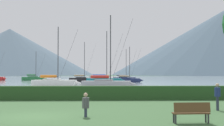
{
  "coord_description": "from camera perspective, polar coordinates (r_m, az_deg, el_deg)",
  "views": [
    {
      "loc": [
        3.52,
        -17.57,
        2.26
      ],
      "look_at": [
        5.62,
        44.56,
        4.2
      ],
      "focal_mm": 53.46,
      "sensor_mm": 36.0,
      "label": 1
    }
  ],
  "objects": [
    {
      "name": "sailboat_slip_4",
      "position": [
        49.89,
        -0.83,
        -3.58
      ],
      "size": [
        8.45,
        3.37,
        11.02
      ],
      "rotation": [
        0.0,
        0.0,
        -0.13
      ],
      "color": "#9E9EA3",
      "rests_on": "harbor_water"
    },
    {
      "name": "sailboat_slip_11",
      "position": [
        84.52,
        2.74,
        -2.91
      ],
      "size": [
        7.39,
        2.96,
        9.05
      ],
      "rotation": [
        0.0,
        0.0,
        -0.13
      ],
      "color": "navy",
      "rests_on": "harbor_water"
    },
    {
      "name": "person_seated_viewer",
      "position": [
        17.44,
        -4.53,
        -6.95
      ],
      "size": [
        0.36,
        0.57,
        1.25
      ],
      "rotation": [
        0.0,
        0.0,
        0.09
      ],
      "color": "#2D3347",
      "rests_on": "ground_plane"
    },
    {
      "name": "distant_hill_west_ridge",
      "position": [
        389.85,
        -17.13,
        1.8
      ],
      "size": [
        190.66,
        190.66,
        52.25
      ],
      "primitive_type": "cone",
      "color": "#4C6070",
      "rests_on": "ground_plane"
    },
    {
      "name": "ground_plane",
      "position": [
        18.06,
        -13.33,
        -8.91
      ],
      "size": [
        1000.0,
        1000.0,
        0.0
      ],
      "primitive_type": "plane",
      "color": "#385B33"
    },
    {
      "name": "hedge_line",
      "position": [
        28.84,
        -8.99,
        -5.08
      ],
      "size": [
        80.0,
        1.2,
        1.18
      ],
      "primitive_type": "cube",
      "color": "#284C23",
      "rests_on": "ground_plane"
    },
    {
      "name": "sailboat_slip_7",
      "position": [
        106.51,
        -13.14,
        -2.59
      ],
      "size": [
        8.57,
        4.42,
        9.12
      ],
      "rotation": [
        0.0,
        0.0,
        -0.28
      ],
      "color": "#236B38",
      "rests_on": "harbor_water"
    },
    {
      "name": "harbor_water",
      "position": [
        154.63,
        -3.25,
        -2.62
      ],
      "size": [
        320.0,
        246.0,
        0.0
      ],
      "primitive_type": "cube",
      "color": "#8C9EA3",
      "rests_on": "ground_plane"
    },
    {
      "name": "sailboat_slip_2",
      "position": [
        73.24,
        -1.31,
        -2.99
      ],
      "size": [
        8.75,
        3.01,
        11.56
      ],
      "rotation": [
        0.0,
        0.0,
        -0.06
      ],
      "color": "#19707A",
      "rests_on": "harbor_water"
    },
    {
      "name": "sailboat_slip_5",
      "position": [
        90.49,
        -5.03,
        -2.79
      ],
      "size": [
        8.0,
        3.54,
        10.75
      ],
      "rotation": [
        0.0,
        0.0,
        -0.19
      ],
      "color": "black",
      "rests_on": "harbor_water"
    },
    {
      "name": "person_standing_walker",
      "position": [
        21.35,
        17.59,
        -5.15
      ],
      "size": [
        0.36,
        0.56,
        1.65
      ],
      "rotation": [
        0.0,
        0.0,
        -0.2
      ],
      "color": "#2D3347",
      "rests_on": "ground_plane"
    },
    {
      "name": "sailboat_slip_6",
      "position": [
        57.28,
        -9.73,
        -3.32
      ],
      "size": [
        8.56,
        3.43,
        10.18
      ],
      "rotation": [
        0.0,
        0.0,
        -0.13
      ],
      "color": "white",
      "rests_on": "harbor_water"
    },
    {
      "name": "sailboat_slip_3",
      "position": [
        101.03,
        2.18,
        -2.7
      ],
      "size": [
        7.88,
        2.66,
        9.61
      ],
      "rotation": [
        0.0,
        0.0,
        -0.05
      ],
      "color": "navy",
      "rests_on": "harbor_water"
    },
    {
      "name": "park_bench_under_tree",
      "position": [
        15.6,
        13.42,
        -8.08
      ],
      "size": [
        1.69,
        0.55,
        0.95
      ],
      "rotation": [
        0.0,
        0.0,
        0.05
      ],
      "color": "brown",
      "rests_on": "ground_plane"
    }
  ]
}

